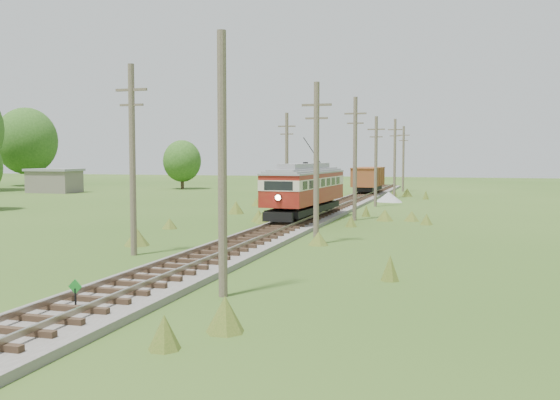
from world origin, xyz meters
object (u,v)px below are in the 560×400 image
(switch_marker, at_px, (75,294))
(gravel_pile, at_px, (390,197))
(gondola, at_px, (368,178))
(streetcar, at_px, (305,186))

(switch_marker, relative_size, gravel_pile, 0.36)
(switch_marker, relative_size, gondola, 0.13)
(streetcar, relative_size, gondola, 1.41)
(gondola, bearing_deg, switch_marker, -88.88)
(streetcar, height_order, gondola, streetcar)
(streetcar, bearing_deg, gondola, 92.78)
(gondola, xyz_separation_m, gravel_pile, (3.59, -9.51, -1.61))
(switch_marker, xyz_separation_m, gravel_pile, (3.79, 49.02, -0.15))
(switch_marker, bearing_deg, gondola, 89.80)
(gondola, bearing_deg, gravel_pile, -67.97)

